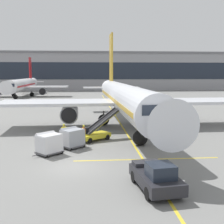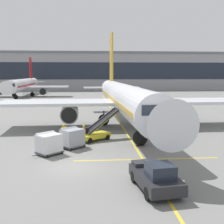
# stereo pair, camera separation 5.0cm
# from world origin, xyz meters

# --- Properties ---
(ground_plane) EXTENTS (600.00, 600.00, 0.00)m
(ground_plane) POSITION_xyz_m (0.00, 0.00, 0.00)
(ground_plane) COLOR slate
(parked_airplane) EXTENTS (32.30, 41.71, 14.18)m
(parked_airplane) POSITION_xyz_m (5.84, 16.59, 3.67)
(parked_airplane) COLOR silver
(parked_airplane) RESTS_ON ground
(belt_loader) EXTENTS (4.86, 4.22, 3.21)m
(belt_loader) POSITION_xyz_m (1.86, 8.80, 0.89)
(belt_loader) COLOR gold
(belt_loader) RESTS_ON ground
(baggage_cart_lead) EXTENTS (2.55, 2.53, 1.91)m
(baggage_cart_lead) POSITION_xyz_m (-0.47, 5.76, 1.00)
(baggage_cart_lead) COLOR #515156
(baggage_cart_lead) RESTS_ON ground
(baggage_cart_second) EXTENTS (2.55, 2.53, 1.91)m
(baggage_cart_second) POSITION_xyz_m (-2.35, 3.67, 1.00)
(baggage_cart_second) COLOR #515156
(baggage_cart_second) RESTS_ON ground
(pushback_tug) EXTENTS (2.68, 4.64, 1.83)m
(pushback_tug) POSITION_xyz_m (5.13, -4.72, 0.83)
(pushback_tug) COLOR #232328
(pushback_tug) RESTS_ON ground
(ground_crew_by_loader) EXTENTS (0.55, 0.34, 1.74)m
(ground_crew_by_loader) POSITION_xyz_m (-1.47, 8.88, 1.00)
(ground_crew_by_loader) COLOR black
(ground_crew_by_loader) RESTS_ON ground
(ground_crew_by_carts) EXTENTS (0.53, 0.38, 1.74)m
(ground_crew_by_carts) POSITION_xyz_m (0.53, 6.34, 1.00)
(ground_crew_by_carts) COLOR #514C42
(ground_crew_by_carts) RESTS_ON ground
(ground_crew_marshaller) EXTENTS (0.44, 0.44, 1.74)m
(ground_crew_marshaller) POSITION_xyz_m (-0.88, 5.86, 1.00)
(ground_crew_marshaller) COLOR #514C42
(ground_crew_marshaller) RESTS_ON ground
(ground_crew_wingwalker) EXTENTS (0.41, 0.49, 1.74)m
(ground_crew_wingwalker) POSITION_xyz_m (0.61, 8.15, 1.00)
(ground_crew_wingwalker) COLOR black
(ground_crew_wingwalker) RESTS_ON ground
(safety_cone_engine_keepout) EXTENTS (0.58, 0.58, 0.66)m
(safety_cone_engine_keepout) POSITION_xyz_m (0.51, 13.85, 0.32)
(safety_cone_engine_keepout) COLOR black
(safety_cone_engine_keepout) RESTS_ON ground
(apron_guidance_line_lead_in) EXTENTS (0.20, 110.00, 0.01)m
(apron_guidance_line_lead_in) POSITION_xyz_m (5.52, 15.82, 0.00)
(apron_guidance_line_lead_in) COLOR yellow
(apron_guidance_line_lead_in) RESTS_ON ground
(apron_guidance_line_stop_bar) EXTENTS (12.00, 0.20, 0.01)m
(apron_guidance_line_stop_bar) POSITION_xyz_m (5.86, 1.50, 0.00)
(apron_guidance_line_stop_bar) COLOR yellow
(apron_guidance_line_stop_bar) RESTS_ON ground
(terminal_building) EXTENTS (139.22, 17.34, 15.55)m
(terminal_building) POSITION_xyz_m (-3.56, 103.79, 7.72)
(terminal_building) COLOR #939399
(terminal_building) RESTS_ON ground
(distant_airplane) EXTENTS (27.04, 36.17, 12.25)m
(distant_airplane) POSITION_xyz_m (-18.46, 66.75, 3.37)
(distant_airplane) COLOR white
(distant_airplane) RESTS_ON ground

